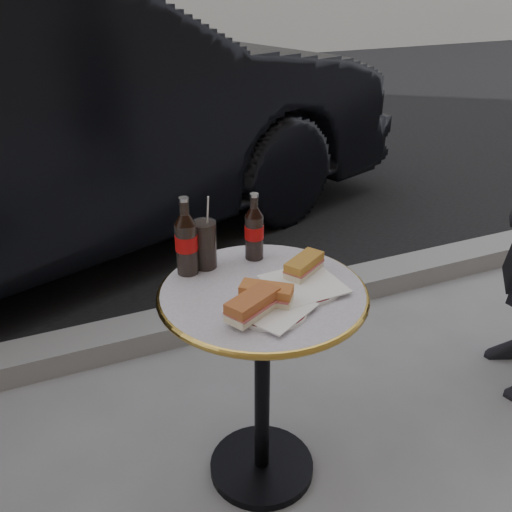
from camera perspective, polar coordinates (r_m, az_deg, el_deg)
name	(u,v)px	position (r m, az deg, el deg)	size (l,w,h in m)	color
ground	(262,469)	(2.14, 0.57, -20.49)	(80.00, 80.00, 0.00)	gray
asphalt_road	(71,129)	(6.53, -17.98, 12.01)	(40.00, 8.00, 0.00)	black
curb	(185,324)	(2.76, -7.11, -6.79)	(40.00, 0.20, 0.12)	gray
bistro_table	(262,387)	(1.88, 0.62, -13.00)	(0.62, 0.62, 0.73)	#BAB2C4
plate_left	(271,310)	(1.57, 1.54, -5.43)	(0.20, 0.20, 0.01)	white
plate_right	(304,286)	(1.68, 4.79, -3.00)	(0.22, 0.22, 0.01)	white
sandwich_left_a	(253,306)	(1.52, -0.35, -5.02)	(0.16, 0.07, 0.06)	#AB562B
sandwich_left_b	(266,295)	(1.58, 1.03, -3.89)	(0.14, 0.07, 0.05)	#B2602D
sandwich_right	(304,266)	(1.73, 4.82, -1.03)	(0.14, 0.07, 0.05)	#AC732B
cola_bottle_left	(186,236)	(1.72, -7.02, 2.00)	(0.07, 0.07, 0.25)	black
cola_bottle_right	(254,226)	(1.80, -0.18, 2.99)	(0.06, 0.06, 0.22)	black
cola_glass	(205,244)	(1.77, -5.15, 1.17)	(0.08, 0.08, 0.15)	black
parked_car	(12,120)	(3.52, -23.25, 12.37)	(4.89, 1.70, 1.61)	black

